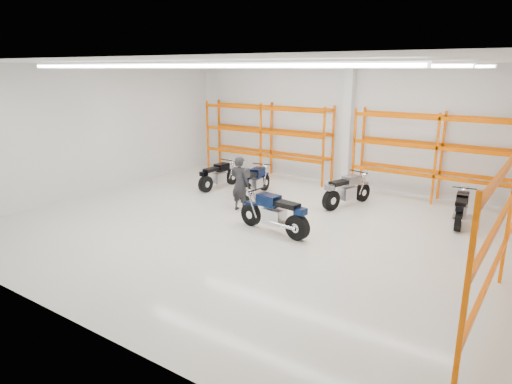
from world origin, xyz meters
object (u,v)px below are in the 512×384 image
Objects in this scene: motorcycle_back_d at (461,209)px; structural_column at (348,127)px; motorcycle_back_c at (345,191)px; motorcycle_back_a at (217,176)px; motorcycle_main at (276,214)px; motorcycle_back_b at (253,182)px; standing_man at (240,184)px.

structural_column is at bearing 152.78° from motorcycle_back_d.
motorcycle_back_c is 3.30m from structural_column.
motorcycle_back_d is (8.29, 0.82, -0.02)m from motorcycle_back_a.
motorcycle_back_c is at bearing -176.72° from motorcycle_back_d.
motorcycle_main is at bearing -32.80° from motorcycle_back_a.
motorcycle_back_b is at bearing -165.81° from motorcycle_back_c.
motorcycle_back_c is (0.50, 3.41, -0.03)m from motorcycle_main.
structural_column is (-0.64, 5.97, 1.71)m from motorcycle_main.
standing_man is 0.39× the size of structural_column.
motorcycle_main is 5.35m from motorcycle_back_d.
motorcycle_main is 3.70m from motorcycle_back_b.
motorcycle_back_a is 8.33m from motorcycle_back_d.
structural_column reaches higher than motorcycle_back_a.
motorcycle_back_b is 3.20m from motorcycle_back_c.
motorcycle_back_a is 0.46× the size of structural_column.
motorcycle_back_c is 0.48× the size of structural_column.
motorcycle_main is 0.52× the size of structural_column.
motorcycle_main is 1.04× the size of motorcycle_back_b.
structural_column is at bearing 40.74° from motorcycle_back_a.
standing_man reaches higher than motorcycle_back_b.
standing_man is at bearing 151.33° from motorcycle_main.
motorcycle_back_a is 1.04× the size of motorcycle_back_d.
motorcycle_back_c is (4.83, 0.62, 0.03)m from motorcycle_back_a.
motorcycle_back_c reaches higher than motorcycle_back_a.
motorcycle_back_a is (-4.33, 2.79, -0.06)m from motorcycle_main.
motorcycle_back_b is at bearing 134.76° from motorcycle_main.
motorcycle_back_b reaches higher than motorcycle_back_d.
motorcycle_back_c is at bearing 7.32° from motorcycle_back_a.
motorcycle_back_d is at bearing -27.22° from structural_column.
motorcycle_main is 5.15m from motorcycle_back_a.
motorcycle_back_c is at bearing 14.19° from motorcycle_back_b.
motorcycle_back_d is (3.46, 0.20, -0.05)m from motorcycle_back_c.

